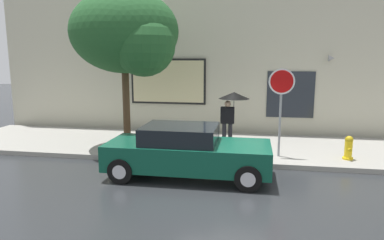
# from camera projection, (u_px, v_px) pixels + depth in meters

# --- Properties ---
(ground_plane) EXTENTS (60.00, 60.00, 0.00)m
(ground_plane) POSITION_uv_depth(u_px,v_px,m) (223.00, 178.00, 9.10)
(ground_plane) COLOR #282B2D
(sidewalk) EXTENTS (20.00, 4.00, 0.15)m
(sidewalk) POSITION_uv_depth(u_px,v_px,m) (231.00, 147.00, 12.00)
(sidewalk) COLOR gray
(sidewalk) RESTS_ON ground
(building_facade) EXTENTS (20.00, 0.67, 7.00)m
(building_facade) POSITION_uv_depth(u_px,v_px,m) (236.00, 48.00, 13.83)
(building_facade) COLOR beige
(building_facade) RESTS_ON ground
(parked_car) EXTENTS (4.24, 1.80, 1.37)m
(parked_car) POSITION_uv_depth(u_px,v_px,m) (187.00, 152.00, 9.13)
(parked_car) COLOR #0F4C38
(parked_car) RESTS_ON ground
(fire_hydrant) EXTENTS (0.30, 0.44, 0.71)m
(fire_hydrant) POSITION_uv_depth(u_px,v_px,m) (348.00, 148.00, 10.24)
(fire_hydrant) COLOR yellow
(fire_hydrant) RESTS_ON sidewalk
(pedestrian_with_umbrella) EXTENTS (1.03, 1.03, 1.84)m
(pedestrian_with_umbrella) POSITION_uv_depth(u_px,v_px,m) (232.00, 103.00, 11.60)
(pedestrian_with_umbrella) COLOR black
(pedestrian_with_umbrella) RESTS_ON sidewalk
(street_tree) EXTENTS (3.57, 3.03, 5.13)m
(street_tree) POSITION_uv_depth(u_px,v_px,m) (128.00, 35.00, 11.15)
(street_tree) COLOR #4C3823
(street_tree) RESTS_ON sidewalk
(stop_sign) EXTENTS (0.76, 0.10, 2.65)m
(stop_sign) POSITION_uv_depth(u_px,v_px,m) (281.00, 95.00, 10.29)
(stop_sign) COLOR gray
(stop_sign) RESTS_ON sidewalk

